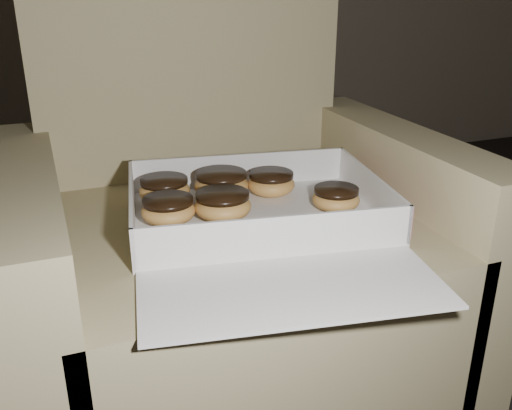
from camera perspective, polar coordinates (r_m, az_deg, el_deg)
The scene contains 12 objects.
armchair at distance 1.14m, azimuth -2.84°, elevation -5.34°, with size 0.82×0.69×0.85m.
bakery_box at distance 0.99m, azimuth 0.76°, elevation -1.71°, with size 0.52×0.58×0.07m.
donut_a at distance 1.12m, azimuth 1.53°, elevation 2.24°, with size 0.09×0.09×0.05m.
donut_b at distance 1.10m, azimuth -9.14°, elevation 1.55°, with size 0.10×0.10×0.05m.
donut_c at distance 1.06m, azimuth 8.01°, elevation 0.69°, with size 0.09×0.09×0.04m.
donut_d at distance 1.01m, azimuth -3.34°, elevation 0.03°, with size 0.10×0.10×0.05m.
donut_e at distance 1.11m, azimuth -3.49°, elevation 2.11°, with size 0.11×0.11×0.05m.
donut_f at distance 1.00m, azimuth -8.76°, elevation -0.46°, with size 0.09×0.09×0.05m.
crumb_a at distance 1.01m, azimuth 8.40°, elevation -1.74°, with size 0.01×0.01×0.00m, color black.
crumb_b at distance 1.03m, azimuth 6.64°, elevation -1.03°, with size 0.01×0.01×0.00m, color black.
crumb_c at distance 0.95m, azimuth 5.19°, elevation -3.23°, with size 0.01×0.01×0.00m, color black.
crumb_d at distance 1.02m, azimuth 7.77°, elevation -1.44°, with size 0.01×0.01×0.00m, color black.
Camera 1 is at (-0.32, 0.03, 0.80)m, focal length 40.00 mm.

